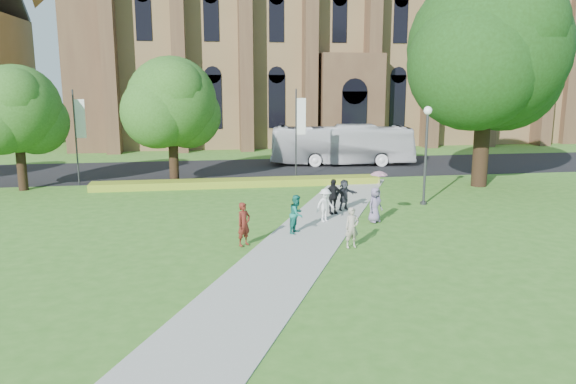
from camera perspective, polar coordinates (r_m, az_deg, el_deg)
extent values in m
plane|color=#397222|center=(22.93, 2.25, -5.42)|extent=(160.00, 160.00, 0.00)
cube|color=black|center=(42.27, -2.97, 2.39)|extent=(160.00, 10.00, 0.02)
cube|color=#B2B2A8|center=(23.86, 1.79, -4.69)|extent=(15.58, 28.54, 0.04)
cube|color=gold|center=(35.38, -5.05, 0.94)|extent=(18.00, 1.40, 0.45)
cube|color=olive|center=(63.18, 4.30, 13.09)|extent=(52.00, 16.00, 17.00)
cube|color=brown|center=(55.61, -20.14, 14.74)|extent=(3.50, 3.50, 21.00)
cube|color=brown|center=(54.47, 6.40, 9.11)|extent=(6.00, 2.50, 9.00)
cylinder|color=#38383D|center=(30.69, 13.79, 3.15)|extent=(0.14, 0.14, 4.80)
sphere|color=white|center=(30.44, 14.03, 8.04)|extent=(0.44, 0.44, 0.44)
cylinder|color=#38383D|center=(31.10, 13.59, -1.09)|extent=(0.36, 0.36, 0.15)
cylinder|color=#332114|center=(36.97, 19.11, 5.62)|extent=(0.96, 0.96, 6.60)
sphere|color=#19350E|center=(36.86, 19.64, 13.52)|extent=(9.60, 9.60, 9.60)
cylinder|color=#332114|center=(37.41, -25.50, 3.07)|extent=(0.56, 0.56, 3.85)
sphere|color=#274F17|center=(37.15, -25.90, 7.61)|extent=(5.20, 5.20, 5.20)
cylinder|color=#332114|center=(36.35, -11.56, 3.96)|extent=(0.60, 0.60, 4.12)
sphere|color=#274F17|center=(36.09, -11.76, 8.98)|extent=(5.60, 5.60, 5.60)
cylinder|color=#38383D|center=(37.43, 0.82, 5.85)|extent=(0.10, 0.10, 6.00)
cube|color=white|center=(37.39, 1.35, 7.68)|extent=(0.60, 0.02, 2.40)
cylinder|color=#38383D|center=(37.71, -20.75, 5.15)|extent=(0.10, 0.10, 6.00)
cube|color=white|center=(37.54, -20.35, 7.00)|extent=(0.60, 0.02, 2.40)
imported|color=white|center=(44.21, 5.50, 4.80)|extent=(11.43, 4.05, 3.12)
imported|color=#5E1E15|center=(22.60, -4.52, -3.26)|extent=(0.77, 0.74, 1.77)
imported|color=#177665|center=(24.36, 0.90, -2.25)|extent=(0.98, 1.03, 1.69)
imported|color=silver|center=(26.38, 3.79, -1.34)|extent=(1.16, 0.95, 1.57)
imported|color=black|center=(27.89, 4.57, -0.45)|extent=(1.10, 0.66, 1.75)
imported|color=slate|center=(26.55, 8.83, -1.29)|extent=(0.95, 0.85, 1.64)
imported|color=#26282E|center=(28.76, 5.73, -0.28)|extent=(1.54, 1.00, 1.59)
imported|color=#9E9383|center=(22.41, 6.51, -3.61)|extent=(0.66, 0.49, 1.63)
imported|color=#D294A4|center=(26.47, 9.21, 1.21)|extent=(0.77, 0.77, 0.67)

